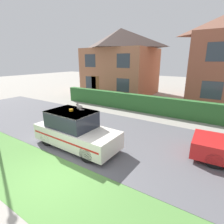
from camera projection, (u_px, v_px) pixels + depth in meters
ground_plane at (52, 179)px, 5.75m from camera, size 80.00×80.00×0.00m
road_strip at (116, 136)px, 9.01m from camera, size 28.00×6.04×0.01m
lawn_verge at (48, 182)px, 5.61m from camera, size 28.00×2.43×0.01m
garden_hedge at (140, 103)px, 13.18m from camera, size 14.20×0.52×1.26m
police_car at (75, 130)px, 7.74m from camera, size 4.00×1.68×1.71m
cat at (79, 107)px, 7.43m from camera, size 0.36×0.27×0.31m
house_left at (120, 61)px, 19.75m from camera, size 7.66×6.14×7.05m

